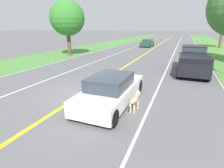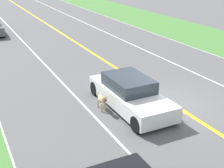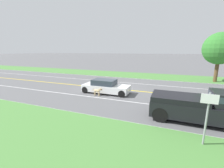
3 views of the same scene
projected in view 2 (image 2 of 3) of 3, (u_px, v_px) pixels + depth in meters
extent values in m
plane|color=#5B5B5E|center=(171.00, 103.00, 13.62)|extent=(400.00, 400.00, 0.00)
cube|color=yellow|center=(171.00, 103.00, 13.62)|extent=(0.18, 160.00, 0.01)
cube|color=white|center=(5.00, 142.00, 10.72)|extent=(0.14, 160.00, 0.01)
cube|color=white|center=(98.00, 120.00, 12.17)|extent=(0.10, 160.00, 0.01)
cube|color=white|center=(130.00, 97.00, 13.03)|extent=(1.77, 4.59, 0.62)
cube|color=#2D3842|center=(129.00, 83.00, 12.97)|extent=(1.53, 2.20, 0.53)
cylinder|color=black|center=(137.00, 124.00, 11.20)|extent=(0.22, 0.64, 0.64)
cylinder|color=black|center=(95.00, 88.00, 14.32)|extent=(0.22, 0.64, 0.64)
cylinder|color=black|center=(173.00, 115.00, 11.86)|extent=(0.22, 0.64, 0.64)
cylinder|color=black|center=(125.00, 83.00, 14.98)|extent=(0.22, 0.64, 0.64)
ellipsoid|color=#D1B784|center=(101.00, 99.00, 12.90)|extent=(0.27, 0.67, 0.25)
cylinder|color=#D1B784|center=(101.00, 108.00, 12.79)|extent=(0.07, 0.07, 0.35)
cylinder|color=#D1B784|center=(98.00, 103.00, 13.18)|extent=(0.07, 0.07, 0.35)
cylinder|color=#D1B784|center=(105.00, 107.00, 12.84)|extent=(0.07, 0.07, 0.35)
cylinder|color=#D1B784|center=(101.00, 103.00, 13.23)|extent=(0.07, 0.07, 0.35)
cylinder|color=#D1B784|center=(103.00, 99.00, 12.62)|extent=(0.15, 0.19, 0.17)
sphere|color=#D1B784|center=(104.00, 99.00, 12.50)|extent=(0.24, 0.24, 0.22)
ellipsoid|color=#331E14|center=(106.00, 101.00, 12.37)|extent=(0.11, 0.11, 0.08)
cone|color=tan|center=(103.00, 97.00, 12.46)|extent=(0.08, 0.08, 0.10)
cone|color=tan|center=(106.00, 96.00, 12.50)|extent=(0.08, 0.08, 0.10)
cylinder|color=#D1B784|center=(98.00, 94.00, 13.26)|extent=(0.07, 0.25, 0.24)
cylinder|color=black|center=(3.00, 34.00, 24.73)|extent=(0.22, 0.66, 0.66)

